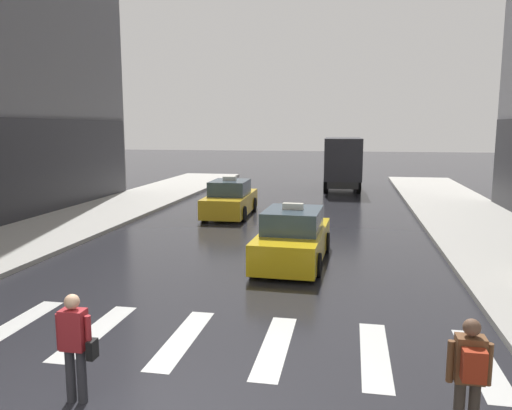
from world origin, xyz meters
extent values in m
cube|color=silver|center=(-3.60, 3.00, 0.00)|extent=(0.50, 2.80, 0.01)
cube|color=silver|center=(-1.80, 3.00, 0.00)|extent=(0.50, 2.80, 0.01)
cube|color=silver|center=(0.00, 3.00, 0.00)|extent=(0.50, 2.80, 0.01)
cube|color=silver|center=(1.80, 3.00, 0.00)|extent=(0.50, 2.80, 0.01)
cube|color=silver|center=(3.60, 3.00, 0.00)|extent=(0.50, 2.80, 0.01)
cube|color=silver|center=(5.40, 3.00, 0.00)|extent=(0.50, 2.80, 0.01)
cube|color=yellow|center=(1.45, 8.94, 0.56)|extent=(1.97, 4.56, 0.84)
cube|color=#384C5B|center=(1.45, 8.84, 1.30)|extent=(1.68, 2.16, 0.64)
cube|color=silver|center=(1.45, 8.84, 1.71)|extent=(0.61, 0.26, 0.18)
cylinder|color=black|center=(0.65, 10.32, 0.33)|extent=(0.24, 0.67, 0.66)
cylinder|color=black|center=(2.36, 10.25, 0.33)|extent=(0.24, 0.67, 0.66)
cylinder|color=black|center=(0.54, 7.62, 0.33)|extent=(0.24, 0.67, 0.66)
cylinder|color=black|center=(2.25, 7.56, 0.33)|extent=(0.24, 0.67, 0.66)
cube|color=#F2EAB2|center=(0.91, 11.23, 0.60)|extent=(0.20, 0.05, 0.14)
cube|color=#F2EAB2|center=(2.16, 11.18, 0.60)|extent=(0.20, 0.05, 0.14)
cube|color=gold|center=(-2.30, 16.46, 0.56)|extent=(1.91, 4.54, 0.84)
cube|color=#384C5B|center=(-2.29, 16.36, 1.30)|extent=(1.65, 2.14, 0.64)
cube|color=silver|center=(-2.29, 16.36, 1.71)|extent=(0.61, 0.25, 0.18)
cylinder|color=black|center=(-3.18, 17.79, 0.33)|extent=(0.24, 0.67, 0.66)
cylinder|color=black|center=(-1.48, 17.83, 0.33)|extent=(0.24, 0.67, 0.66)
cylinder|color=black|center=(-3.12, 15.09, 0.33)|extent=(0.24, 0.67, 0.66)
cylinder|color=black|center=(-1.41, 15.13, 0.33)|extent=(0.24, 0.67, 0.66)
cube|color=#F2EAB2|center=(-2.98, 18.71, 0.60)|extent=(0.20, 0.04, 0.14)
cube|color=#F2EAB2|center=(-1.72, 18.74, 0.60)|extent=(0.20, 0.04, 0.14)
cube|color=#2D2D2D|center=(2.54, 27.03, 0.65)|extent=(2.02, 6.66, 0.40)
cube|color=silver|center=(2.43, 30.33, 1.90)|extent=(2.16, 1.87, 2.10)
cube|color=#384C5B|center=(2.40, 31.25, 2.27)|extent=(1.89, 0.10, 0.95)
cube|color=#2D2D33|center=(2.57, 26.13, 2.10)|extent=(2.36, 4.87, 2.50)
cylinder|color=black|center=(1.44, 30.10, 0.45)|extent=(0.31, 0.91, 0.90)
cylinder|color=black|center=(3.44, 30.17, 0.45)|extent=(0.31, 0.91, 0.90)
cylinder|color=black|center=(1.59, 25.56, 0.45)|extent=(0.31, 0.91, 0.90)
cylinder|color=black|center=(3.59, 25.63, 0.45)|extent=(0.31, 0.91, 0.90)
cylinder|color=#473D33|center=(4.54, 0.64, 0.41)|extent=(0.14, 0.14, 0.82)
cube|color=brown|center=(4.63, 0.64, 1.12)|extent=(0.36, 0.24, 0.60)
sphere|color=brown|center=(4.63, 0.64, 1.54)|extent=(0.22, 0.22, 0.22)
cylinder|color=brown|center=(4.40, 0.64, 1.07)|extent=(0.09, 0.09, 0.55)
cylinder|color=brown|center=(4.86, 0.64, 1.07)|extent=(0.09, 0.09, 0.55)
cube|color=#B23319|center=(4.63, 0.42, 1.14)|extent=(0.28, 0.18, 0.40)
cylinder|color=#333338|center=(-0.88, 0.57, 0.41)|extent=(0.14, 0.14, 0.82)
cylinder|color=#333338|center=(-0.70, 0.57, 0.41)|extent=(0.14, 0.14, 0.82)
cube|color=maroon|center=(-0.79, 0.57, 1.12)|extent=(0.36, 0.24, 0.60)
sphere|color=tan|center=(-0.79, 0.57, 1.54)|extent=(0.22, 0.22, 0.22)
cylinder|color=maroon|center=(-1.02, 0.57, 1.07)|extent=(0.09, 0.09, 0.55)
cylinder|color=maroon|center=(-0.56, 0.57, 1.07)|extent=(0.09, 0.09, 0.55)
cube|color=black|center=(-0.51, 0.57, 0.84)|extent=(0.10, 0.20, 0.28)
camera|label=1|loc=(3.08, -5.73, 4.01)|focal=35.37mm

